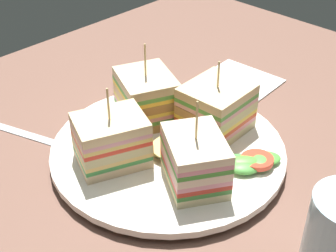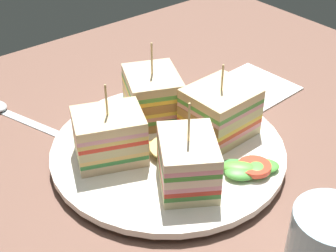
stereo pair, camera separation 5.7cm
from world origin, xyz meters
The scene contains 9 objects.
ground_plane centered at (0.00, 0.00, -0.90)cm, with size 97.37×78.24×1.80cm, color brown.
plate centered at (0.00, 0.00, 0.94)cm, with size 28.41×28.41×1.56cm.
sandwich_wedge_0 centered at (2.53, 6.50, 4.45)cm, with size 9.18×9.79×10.36cm.
sandwich_wedge_1 centered at (-6.75, 1.73, 4.65)cm, with size 8.16×7.40×9.58cm.
sandwich_wedge_2 centered at (-2.65, -6.44, 4.66)cm, with size 9.16×9.83×10.53cm.
sandwich_wedge_3 centered at (6.44, -2.65, 4.50)cm, with size 9.58×8.61×9.76cm.
chip_pile centered at (0.24, 0.98, 2.52)cm, with size 7.16×6.64×2.00cm.
salad_garnish centered at (-3.93, 9.49, 2.14)cm, with size 7.39×6.18×1.31cm.
napkin centered at (-19.84, -4.99, 0.25)cm, with size 12.10×10.92×0.50cm, color white.
Camera 1 is at (33.85, 32.87, 37.25)cm, focal length 52.09 mm.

